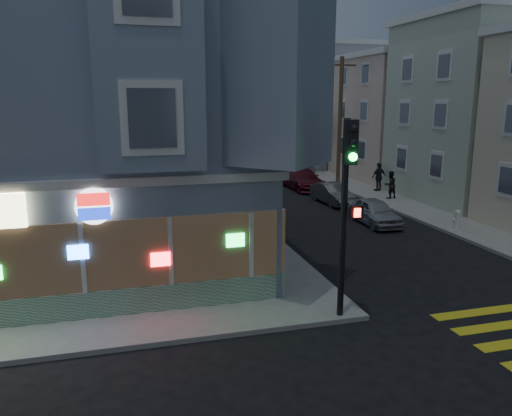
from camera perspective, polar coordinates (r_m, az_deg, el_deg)
name	(u,v)px	position (r m, az deg, el deg)	size (l,w,h in m)	color
ground	(294,371)	(12.31, 4.36, -18.10)	(120.00, 120.00, 0.00)	black
sidewalk_ne	(472,178)	(42.83, 23.42, 3.14)	(24.00, 42.00, 0.15)	gray
corner_building	(54,110)	(21.08, -22.09, 10.38)	(14.60, 14.60, 11.40)	slate
row_house_b	(508,112)	(34.79, 26.82, 9.74)	(12.00, 8.60, 10.50)	#A9B9A0
row_house_c	(422,119)	(41.96, 18.46, 9.64)	(12.00, 8.60, 9.00)	beige
row_house_d	(368,107)	(49.69, 12.71, 11.18)	(12.00, 8.60, 10.50)	#9D95A4
utility_pole	(340,118)	(37.42, 9.57, 10.06)	(2.20, 0.30, 9.00)	#4C3826
street_tree_near	(312,126)	(43.05, 6.40, 9.29)	(3.00, 3.00, 5.30)	#4C3826
street_tree_far	(282,122)	(50.57, 3.02, 9.81)	(3.00, 3.00, 5.30)	#4C3826
pedestrian_a	(390,185)	(32.01, 15.08, 2.59)	(0.83, 0.65, 1.71)	black
pedestrian_b	(379,177)	(34.40, 13.87, 3.48)	(1.11, 0.46, 1.90)	#25242C
parked_car_a	(375,212)	(25.84, 13.41, -0.41)	(1.54, 3.82, 1.30)	#ABAEB3
parked_car_b	(333,194)	(30.41, 8.74, 1.64)	(1.32, 3.78, 1.25)	#3B3E40
parked_car_c	(302,179)	(35.13, 5.31, 3.34)	(2.01, 4.94, 1.43)	#591420
parked_car_d	(294,164)	(42.87, 4.40, 5.03)	(2.44, 5.30, 1.47)	#A5A8B0
traffic_signal	(348,186)	(13.67, 10.45, 2.46)	(0.70, 0.63, 5.59)	black
fire_hydrant	(457,218)	(25.77, 22.00, -1.10)	(0.51, 0.30, 0.89)	silver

